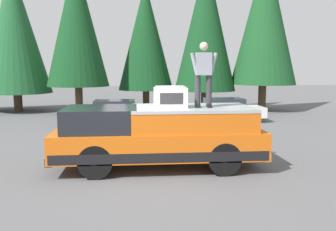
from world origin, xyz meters
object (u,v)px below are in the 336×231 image
parked_car_white (222,110)px  parked_car_black (113,112)px  pickup_truck (159,136)px  compressor_unit (170,97)px  person_on_truck_bed (204,73)px

parked_car_white → parked_car_black: 5.43m
pickup_truck → compressor_unit: bearing=-116.3°
person_on_truck_bed → parked_car_white: (8.39, -2.57, -1.97)m
pickup_truck → person_on_truck_bed: 2.05m
parked_car_white → parked_car_black: (-0.57, 5.40, 0.00)m
pickup_truck → person_on_truck_bed: person_on_truck_bed is taller
person_on_truck_bed → parked_car_black: (7.82, 2.83, -1.97)m
compressor_unit → parked_car_black: 8.12m
pickup_truck → parked_car_white: bearing=-24.5°
compressor_unit → person_on_truck_bed: person_on_truck_bed is taller
parked_car_black → parked_car_white: bearing=-83.9°
parked_car_white → compressor_unit: bearing=157.6°
compressor_unit → parked_car_black: size_ratio=0.20×
parked_car_black → compressor_unit: bearing=-165.7°
person_on_truck_bed → parked_car_black: 8.55m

